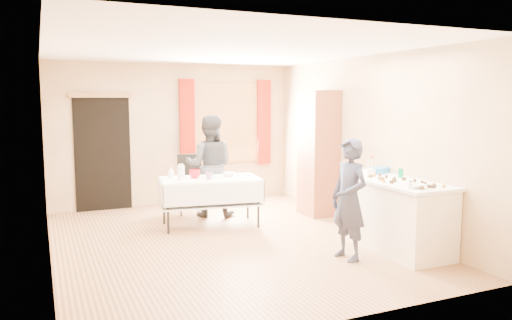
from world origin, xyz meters
name	(u,v)px	position (x,y,z in m)	size (l,w,h in m)	color
floor	(227,242)	(0.00, 0.00, -0.01)	(4.50, 5.50, 0.02)	#9E7047
ceiling	(225,49)	(0.00, 0.00, 2.61)	(4.50, 5.50, 0.02)	white
wall_back	(175,135)	(0.00, 2.76, 1.30)	(4.50, 0.02, 2.60)	tan
wall_front	(338,176)	(0.00, -2.76, 1.30)	(4.50, 0.02, 2.60)	tan
wall_left	(45,155)	(-2.26, 0.00, 1.30)	(0.02, 5.50, 2.60)	tan
wall_right	(365,142)	(2.26, 0.00, 1.30)	(0.02, 5.50, 2.60)	tan
window_frame	(226,123)	(1.00, 2.72, 1.50)	(1.32, 0.06, 1.52)	olive
window_pane	(226,123)	(1.00, 2.71, 1.50)	(1.20, 0.02, 1.40)	white
curtain_left	(187,124)	(0.22, 2.67, 1.50)	(0.28, 0.06, 1.65)	maroon
curtain_right	(264,122)	(1.78, 2.67, 1.50)	(0.28, 0.06, 1.65)	maroon
doorway	(103,154)	(-1.30, 2.73, 1.00)	(0.95, 0.04, 2.00)	black
door_lintel	(101,95)	(-1.30, 2.70, 2.02)	(1.05, 0.06, 0.08)	olive
cabinet	(318,153)	(1.99, 0.91, 1.05)	(0.50, 0.60, 2.10)	brown
counter	(396,215)	(1.89, -1.24, 0.45)	(0.74, 1.57, 0.91)	silver
party_table	(210,197)	(0.07, 0.91, 0.45)	(1.62, 0.98, 0.75)	black
chair	(191,196)	(0.03, 1.88, 0.30)	(0.49, 0.49, 1.01)	black
girl	(349,199)	(1.10, -1.31, 0.74)	(0.43, 0.59, 1.49)	#23263B
woman	(210,166)	(0.28, 1.55, 0.85)	(1.02, 0.93, 1.70)	black
soda_can	(401,173)	(2.09, -1.06, 0.97)	(0.07, 0.07, 0.12)	#00914C
mixing_bowl	(415,186)	(1.72, -1.76, 0.94)	(0.21, 0.21, 0.05)	white
foam_block	(369,172)	(1.85, -0.69, 0.95)	(0.15, 0.10, 0.08)	white
blue_basket	(379,170)	(2.08, -0.60, 0.95)	(0.30, 0.20, 0.08)	blue
pitcher	(181,173)	(-0.39, 0.88, 0.86)	(0.11, 0.11, 0.22)	silver
cup_red	(195,174)	(-0.15, 0.99, 0.81)	(0.21, 0.21, 0.13)	red
cup_rainbow	(209,176)	(0.01, 0.79, 0.80)	(0.11, 0.11, 0.11)	red
small_bowl	(229,174)	(0.41, 0.97, 0.78)	(0.22, 0.22, 0.06)	white
pastry_tray	(243,177)	(0.56, 0.75, 0.76)	(0.28, 0.20, 0.02)	white
bottle	(171,172)	(-0.48, 1.15, 0.84)	(0.08, 0.08, 0.18)	white
cake_balls	(402,181)	(1.84, -1.39, 0.93)	(0.47, 1.07, 0.04)	#3F2314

